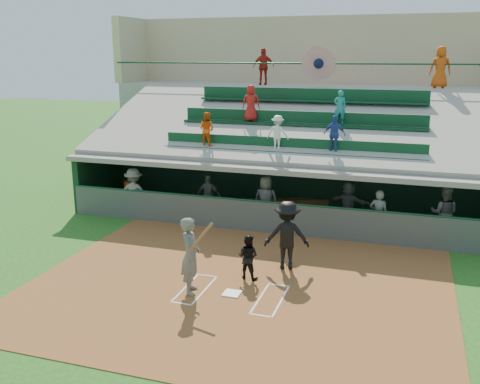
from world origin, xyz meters
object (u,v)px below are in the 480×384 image
(white_table, at_px, (131,199))
(catcher, at_px, (248,257))
(home_plate, at_px, (232,293))
(water_cooler, at_px, (129,186))
(batter_at_plate, at_px, (191,255))

(white_table, bearing_deg, catcher, -46.32)
(catcher, xyz_separation_m, white_table, (-6.55, 5.33, -0.29))
(home_plate, bearing_deg, water_cooler, 135.30)
(white_table, bearing_deg, batter_at_plate, -57.95)
(home_plate, distance_m, batter_at_plate, 1.46)
(home_plate, height_order, batter_at_plate, batter_at_plate)
(home_plate, xyz_separation_m, batter_at_plate, (-1.04, -0.21, 1.00))
(home_plate, relative_size, water_cooler, 1.04)
(home_plate, xyz_separation_m, water_cooler, (-6.53, 6.46, 0.84))
(batter_at_plate, distance_m, catcher, 1.77)
(batter_at_plate, distance_m, water_cooler, 8.64)
(catcher, xyz_separation_m, water_cooler, (-6.62, 5.37, 0.23))
(home_plate, xyz_separation_m, catcher, (0.09, 1.10, 0.61))
(catcher, height_order, water_cooler, catcher)
(batter_at_plate, bearing_deg, home_plate, 11.39)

